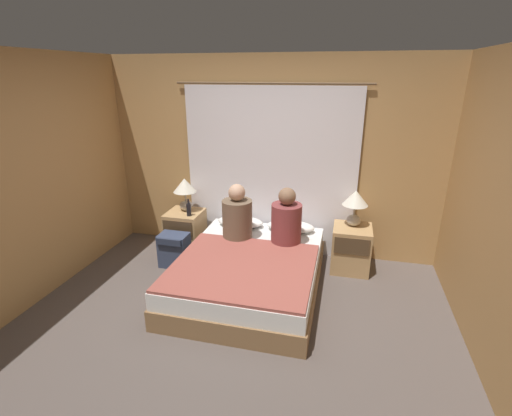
# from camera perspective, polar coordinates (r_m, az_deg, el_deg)

# --- Properties ---
(ground_plane) EXTENTS (16.00, 16.00, 0.00)m
(ground_plane) POSITION_cam_1_polar(r_m,az_deg,el_deg) (3.69, -4.04, -18.10)
(ground_plane) COLOR #564C47
(wall_back) EXTENTS (4.33, 0.06, 2.50)m
(wall_back) POSITION_cam_1_polar(r_m,az_deg,el_deg) (4.77, 2.30, 7.65)
(wall_back) COLOR tan
(wall_back) RESTS_ON ground_plane
(wall_left) EXTENTS (0.06, 3.70, 2.50)m
(wall_left) POSITION_cam_1_polar(r_m,az_deg,el_deg) (4.24, -33.19, 2.76)
(wall_left) COLOR tan
(wall_left) RESTS_ON ground_plane
(curtain_panel) EXTENTS (2.39, 0.02, 2.17)m
(curtain_panel) POSITION_cam_1_polar(r_m,az_deg,el_deg) (4.75, 2.12, 5.53)
(curtain_panel) COLOR white
(curtain_panel) RESTS_ON ground_plane
(bed) EXTENTS (1.49, 1.93, 0.40)m
(bed) POSITION_cam_1_polar(r_m,az_deg,el_deg) (4.16, -0.97, -9.84)
(bed) COLOR olive
(bed) RESTS_ON ground_plane
(nightstand_left) EXTENTS (0.45, 0.46, 0.55)m
(nightstand_left) POSITION_cam_1_polar(r_m,az_deg,el_deg) (5.07, -10.79, -3.52)
(nightstand_left) COLOR tan
(nightstand_left) RESTS_ON ground_plane
(nightstand_right) EXTENTS (0.45, 0.46, 0.55)m
(nightstand_right) POSITION_cam_1_polar(r_m,az_deg,el_deg) (4.65, 14.39, -6.04)
(nightstand_right) COLOR tan
(nightstand_right) RESTS_ON ground_plane
(lamp_left) EXTENTS (0.30, 0.30, 0.44)m
(lamp_left) POSITION_cam_1_polar(r_m,az_deg,el_deg) (4.93, -10.88, 2.86)
(lamp_left) COLOR #B2A899
(lamp_left) RESTS_ON nightstand_left
(lamp_right) EXTENTS (0.30, 0.30, 0.44)m
(lamp_right) POSITION_cam_1_polar(r_m,az_deg,el_deg) (4.50, 15.02, 0.87)
(lamp_right) COLOR #B2A899
(lamp_right) RESTS_ON nightstand_right
(pillow_left) EXTENTS (0.59, 0.31, 0.12)m
(pillow_left) POSITION_cam_1_polar(r_m,az_deg,el_deg) (4.80, -2.42, -2.12)
(pillow_left) COLOR white
(pillow_left) RESTS_ON bed
(pillow_right) EXTENTS (0.59, 0.31, 0.12)m
(pillow_right) POSITION_cam_1_polar(r_m,az_deg,el_deg) (4.67, 5.35, -2.85)
(pillow_right) COLOR white
(pillow_right) RESTS_ON bed
(blanket_on_bed) EXTENTS (1.43, 1.31, 0.03)m
(blanket_on_bed) POSITION_cam_1_polar(r_m,az_deg,el_deg) (3.82, -2.08, -9.02)
(blanket_on_bed) COLOR #994C42
(blanket_on_bed) RESTS_ON bed
(person_left_in_bed) EXTENTS (0.35, 0.35, 0.67)m
(person_left_in_bed) POSITION_cam_1_polar(r_m,az_deg,el_deg) (4.38, -2.90, -1.32)
(person_left_in_bed) COLOR brown
(person_left_in_bed) RESTS_ON bed
(person_right_in_bed) EXTENTS (0.35, 0.35, 0.67)m
(person_right_in_bed) POSITION_cam_1_polar(r_m,az_deg,el_deg) (4.25, 4.70, -2.00)
(person_right_in_bed) COLOR brown
(person_right_in_bed) RESTS_ON bed
(beer_bottle_on_left_stand) EXTENTS (0.06, 0.06, 0.22)m
(beer_bottle_on_left_stand) POSITION_cam_1_polar(r_m,az_deg,el_deg) (4.80, -10.31, -0.18)
(beer_bottle_on_left_stand) COLOR black
(beer_bottle_on_left_stand) RESTS_ON nightstand_left
(backpack_on_floor) EXTENTS (0.35, 0.27, 0.42)m
(backpack_on_floor) POSITION_cam_1_polar(r_m,az_deg,el_deg) (4.72, -12.47, -6.05)
(backpack_on_floor) COLOR #333D56
(backpack_on_floor) RESTS_ON ground_plane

